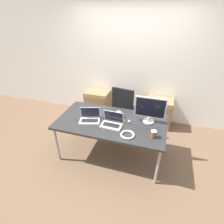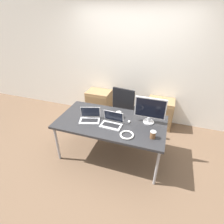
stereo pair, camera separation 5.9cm
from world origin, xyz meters
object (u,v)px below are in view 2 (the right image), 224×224
coffee_cup_white (119,115)px  coffee_cup_brown (153,135)px  monitor (150,110)px  laptop_left (90,118)px  laptop_right (112,122)px  office_chair (126,114)px  cabinet_right (160,113)px  mouse (129,122)px  cabinet_left (99,104)px  cable_coil (127,135)px

coffee_cup_white → coffee_cup_brown: 0.73m
coffee_cup_white → monitor: bearing=0.8°
laptop_left → laptop_right: (0.39, -0.01, -0.00)m
office_chair → cabinet_right: bearing=30.0°
monitor → mouse: size_ratio=7.81×
cabinet_left → mouse: 1.61m
mouse → cable_coil: bearing=-81.5°
coffee_cup_white → cable_coil: coffee_cup_white is taller
cabinet_left → coffee_cup_brown: coffee_cup_brown is taller
laptop_left → mouse: (0.64, 0.14, -0.03)m
cabinet_right → cable_coil: 1.62m
laptop_right → coffee_cup_brown: laptop_right is taller
coffee_cup_brown → laptop_right: bearing=169.1°
office_chair → coffee_cup_white: (0.03, -0.68, 0.40)m
office_chair → coffee_cup_brown: (0.66, -1.06, 0.40)m
cabinet_right → coffee_cup_brown: coffee_cup_brown is taller
laptop_left → monitor: bearing=14.2°
laptop_right → cabinet_right: bearing=62.3°
monitor → laptop_right: bearing=-155.3°
coffee_cup_white → laptop_right: bearing=-99.3°
office_chair → monitor: size_ratio=2.16×
office_chair → coffee_cup_brown: size_ratio=9.19×
cabinet_left → laptop_left: 1.43m
mouse → coffee_cup_white: (-0.21, 0.09, 0.04)m
laptop_right → coffee_cup_white: 0.25m
mouse → coffee_cup_brown: 0.51m
cabinet_right → coffee_cup_white: coffee_cup_white is taller
laptop_right → office_chair: bearing=89.2°
laptop_left → coffee_cup_white: 0.49m
cabinet_right → cable_coil: (-0.39, -1.52, 0.42)m
cabinet_left → mouse: mouse is taller
mouse → cable_coil: 0.36m
cabinet_left → mouse: bearing=-48.6°
monitor → office_chair: bearing=128.8°
cabinet_right → monitor: bearing=-97.3°
monitor → cable_coil: 0.57m
laptop_right → laptop_left: bearing=178.0°
cabinet_left → laptop_right: bearing=-59.5°
cabinet_right → laptop_left: 1.76m
cabinet_left → cable_coil: 1.91m
laptop_left → monitor: monitor is taller
mouse → coffee_cup_brown: size_ratio=0.54×
laptop_right → mouse: laptop_right is taller
laptop_left → laptop_right: size_ratio=1.11×
cabinet_left → office_chair: bearing=-26.3°
laptop_left → cable_coil: size_ratio=1.79×
laptop_right → mouse: bearing=32.0°
laptop_right → coffee_cup_brown: (0.67, -0.13, 0.01)m
office_chair → laptop_right: size_ratio=3.09×
cabinet_right → cabinet_left: bearing=180.0°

